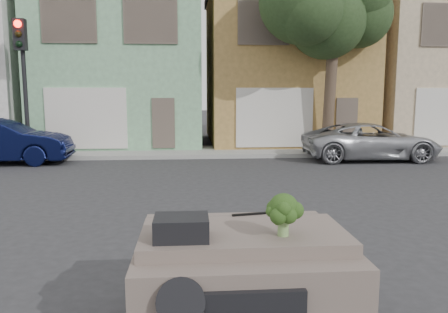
{
  "coord_description": "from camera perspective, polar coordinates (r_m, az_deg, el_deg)",
  "views": [
    {
      "loc": [
        -0.5,
        -7.09,
        2.38
      ],
      "look_at": [
        0.1,
        0.5,
        1.3
      ],
      "focal_mm": 35.0,
      "sensor_mm": 36.0,
      "label": 1
    }
  ],
  "objects": [
    {
      "name": "ground_plane",
      "position": [
        7.5,
        -0.48,
        -10.44
      ],
      "size": [
        120.0,
        120.0,
        0.0
      ],
      "primitive_type": "plane",
      "color": "#303033",
      "rests_on": "ground"
    },
    {
      "name": "sidewalk",
      "position": [
        17.75,
        -2.86,
        0.62
      ],
      "size": [
        40.0,
        3.0,
        0.15
      ],
      "primitive_type": "cube",
      "color": "gray",
      "rests_on": "ground"
    },
    {
      "name": "townhouse_mint",
      "position": [
        21.84,
        -12.66,
        11.56
      ],
      "size": [
        7.2,
        8.2,
        7.55
      ],
      "primitive_type": "cube",
      "color": "#7CAF84",
      "rests_on": "ground"
    },
    {
      "name": "townhouse_tan",
      "position": [
        22.1,
        7.4,
        11.65
      ],
      "size": [
        7.2,
        8.2,
        7.55
      ],
      "primitive_type": "cube",
      "color": "#A37E42",
      "rests_on": "ground"
    },
    {
      "name": "townhouse_beige",
      "position": [
        24.74,
        24.97,
        10.58
      ],
      "size": [
        7.2,
        8.2,
        7.55
      ],
      "primitive_type": "cube",
      "color": "tan",
      "rests_on": "ground"
    },
    {
      "name": "navy_sedan",
      "position": [
        16.94,
        -27.1,
        -0.88
      ],
      "size": [
        4.79,
        1.88,
        1.55
      ],
      "primitive_type": "imported",
      "rotation": [
        0.0,
        0.0,
        1.62
      ],
      "color": "black",
      "rests_on": "ground"
    },
    {
      "name": "silver_pickup",
      "position": [
        16.92,
        18.53,
        -0.42
      ],
      "size": [
        4.96,
        2.4,
        1.36
      ],
      "primitive_type": "imported",
      "rotation": [
        0.0,
        0.0,
        1.54
      ],
      "color": "#A6A8AD",
      "rests_on": "ground"
    },
    {
      "name": "traffic_signal",
      "position": [
        17.64,
        -24.64,
        7.91
      ],
      "size": [
        0.4,
        0.4,
        5.1
      ],
      "primitive_type": "cube",
      "color": "black",
      "rests_on": "ground"
    },
    {
      "name": "tree_near",
      "position": [
        17.86,
        13.86,
        13.87
      ],
      "size": [
        4.4,
        4.0,
        8.5
      ],
      "primitive_type": "cube",
      "color": "#273C1D",
      "rests_on": "ground"
    },
    {
      "name": "car_dashboard",
      "position": [
        4.51,
        2.3,
        -15.78
      ],
      "size": [
        2.0,
        1.8,
        1.12
      ],
      "primitive_type": "cube",
      "color": "#6A5B53",
      "rests_on": "ground"
    },
    {
      "name": "instrument_hump",
      "position": [
        3.92,
        -5.59,
        -9.22
      ],
      "size": [
        0.48,
        0.38,
        0.2
      ],
      "primitive_type": "cube",
      "color": "black",
      "rests_on": "car_dashboard"
    },
    {
      "name": "wiper_arm",
      "position": [
        4.71,
        5.2,
        -7.37
      ],
      "size": [
        0.69,
        0.15,
        0.02
      ],
      "primitive_type": "cube",
      "rotation": [
        0.0,
        0.0,
        0.17
      ],
      "color": "black",
      "rests_on": "car_dashboard"
    },
    {
      "name": "broccoli",
      "position": [
        3.98,
        7.77,
        -7.47
      ],
      "size": [
        0.44,
        0.44,
        0.4
      ],
      "primitive_type": "cube",
      "rotation": [
        0.0,
        0.0,
        2.68
      ],
      "color": "#223B13",
      "rests_on": "car_dashboard"
    }
  ]
}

